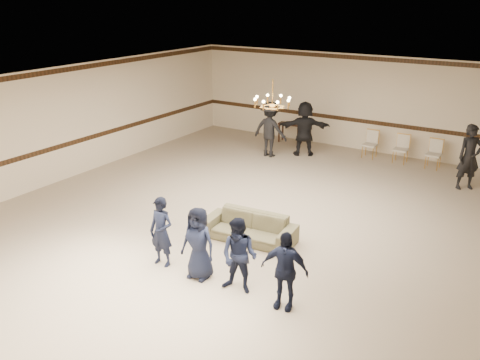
{
  "coord_description": "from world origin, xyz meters",
  "views": [
    {
      "loc": [
        5.64,
        -9.33,
        5.09
      ],
      "look_at": [
        0.05,
        -0.5,
        1.19
      ],
      "focal_mm": 37.76,
      "sensor_mm": 36.0,
      "label": 1
    }
  ],
  "objects_px": {
    "chandelier": "(273,93)",
    "banquet_chair_mid": "(401,149)",
    "boy_c": "(239,256)",
    "settee": "(250,227)",
    "boy_a": "(161,232)",
    "banquet_chair_right": "(434,154)",
    "adult_mid": "(305,128)",
    "adult_right": "(469,157)",
    "console_table": "(290,133)",
    "adult_left": "(270,129)",
    "boy_d": "(284,270)",
    "boy_b": "(198,243)",
    "banquet_chair_left": "(370,145)"
  },
  "relations": [
    {
      "from": "adult_right",
      "to": "banquet_chair_mid",
      "type": "distance_m",
      "value": 2.54
    },
    {
      "from": "boy_c",
      "to": "settee",
      "type": "relative_size",
      "value": 0.7
    },
    {
      "from": "banquet_chair_mid",
      "to": "banquet_chair_right",
      "type": "distance_m",
      "value": 1.0
    },
    {
      "from": "banquet_chair_right",
      "to": "settee",
      "type": "bearing_deg",
      "value": -105.23
    },
    {
      "from": "settee",
      "to": "boy_b",
      "type": "bearing_deg",
      "value": -95.49
    },
    {
      "from": "settee",
      "to": "adult_left",
      "type": "xyz_separation_m",
      "value": [
        -2.58,
        5.52,
        0.61
      ]
    },
    {
      "from": "boy_b",
      "to": "boy_c",
      "type": "relative_size",
      "value": 1.0
    },
    {
      "from": "adult_right",
      "to": "banquet_chair_left",
      "type": "bearing_deg",
      "value": 120.12
    },
    {
      "from": "chandelier",
      "to": "adult_left",
      "type": "height_order",
      "value": "chandelier"
    },
    {
      "from": "banquet_chair_mid",
      "to": "adult_mid",
      "type": "bearing_deg",
      "value": -165.64
    },
    {
      "from": "boy_a",
      "to": "adult_mid",
      "type": "bearing_deg",
      "value": 92.51
    },
    {
      "from": "console_table",
      "to": "boy_b",
      "type": "bearing_deg",
      "value": -79.01
    },
    {
      "from": "banquet_chair_right",
      "to": "console_table",
      "type": "distance_m",
      "value": 5.0
    },
    {
      "from": "boy_d",
      "to": "banquet_chair_mid",
      "type": "distance_m",
      "value": 8.94
    },
    {
      "from": "boy_a",
      "to": "banquet_chair_mid",
      "type": "xyz_separation_m",
      "value": [
        2.17,
        8.92,
        -0.26
      ]
    },
    {
      "from": "boy_c",
      "to": "banquet_chair_mid",
      "type": "relative_size",
      "value": 1.59
    },
    {
      "from": "boy_c",
      "to": "adult_left",
      "type": "distance_m",
      "value": 8.13
    },
    {
      "from": "adult_right",
      "to": "adult_left",
      "type": "bearing_deg",
      "value": 145.0
    },
    {
      "from": "adult_left",
      "to": "console_table",
      "type": "bearing_deg",
      "value": -83.98
    },
    {
      "from": "console_table",
      "to": "adult_left",
      "type": "bearing_deg",
      "value": -90.72
    },
    {
      "from": "banquet_chair_mid",
      "to": "banquet_chair_right",
      "type": "relative_size",
      "value": 1.0
    },
    {
      "from": "boy_b",
      "to": "banquet_chair_right",
      "type": "xyz_separation_m",
      "value": [
        2.27,
        8.92,
        -0.26
      ]
    },
    {
      "from": "boy_c",
      "to": "settee",
      "type": "distance_m",
      "value": 2.08
    },
    {
      "from": "banquet_chair_mid",
      "to": "boy_b",
      "type": "bearing_deg",
      "value": -100.31
    },
    {
      "from": "adult_mid",
      "to": "banquet_chair_right",
      "type": "relative_size",
      "value": 2.03
    },
    {
      "from": "adult_left",
      "to": "adult_mid",
      "type": "xyz_separation_m",
      "value": [
        0.9,
        0.7,
        0.0
      ]
    },
    {
      "from": "adult_right",
      "to": "console_table",
      "type": "relative_size",
      "value": 2.14
    },
    {
      "from": "boy_d",
      "to": "banquet_chair_left",
      "type": "relative_size",
      "value": 1.59
    },
    {
      "from": "adult_right",
      "to": "banquet_chair_mid",
      "type": "xyz_separation_m",
      "value": [
        -2.15,
        1.28,
        -0.46
      ]
    },
    {
      "from": "chandelier",
      "to": "settee",
      "type": "relative_size",
      "value": 0.46
    },
    {
      "from": "chandelier",
      "to": "banquet_chair_mid",
      "type": "bearing_deg",
      "value": 71.24
    },
    {
      "from": "banquet_chair_mid",
      "to": "banquet_chair_right",
      "type": "height_order",
      "value": "same"
    },
    {
      "from": "chandelier",
      "to": "adult_right",
      "type": "bearing_deg",
      "value": 45.26
    },
    {
      "from": "adult_right",
      "to": "console_table",
      "type": "distance_m",
      "value": 6.35
    },
    {
      "from": "settee",
      "to": "banquet_chair_left",
      "type": "xyz_separation_m",
      "value": [
        0.27,
        7.09,
        0.15
      ]
    },
    {
      "from": "chandelier",
      "to": "boy_d",
      "type": "height_order",
      "value": "chandelier"
    },
    {
      "from": "boy_d",
      "to": "adult_left",
      "type": "xyz_separation_m",
      "value": [
        -4.37,
        7.34,
        0.2
      ]
    },
    {
      "from": "boy_a",
      "to": "banquet_chair_left",
      "type": "xyz_separation_m",
      "value": [
        1.17,
        8.92,
        -0.26
      ]
    },
    {
      "from": "chandelier",
      "to": "adult_mid",
      "type": "xyz_separation_m",
      "value": [
        -1.16,
        4.37,
        -1.97
      ]
    },
    {
      "from": "boy_c",
      "to": "banquet_chair_left",
      "type": "relative_size",
      "value": 1.59
    },
    {
      "from": "boy_a",
      "to": "banquet_chair_mid",
      "type": "distance_m",
      "value": 9.18
    },
    {
      "from": "banquet_chair_mid",
      "to": "console_table",
      "type": "relative_size",
      "value": 1.06
    },
    {
      "from": "banquet_chair_mid",
      "to": "adult_left",
      "type": "bearing_deg",
      "value": -159.92
    },
    {
      "from": "chandelier",
      "to": "boy_a",
      "type": "xyz_separation_m",
      "value": [
        -0.39,
        -3.67,
        -2.17
      ]
    },
    {
      "from": "boy_c",
      "to": "console_table",
      "type": "distance_m",
      "value": 9.82
    },
    {
      "from": "console_table",
      "to": "banquet_chair_right",
      "type": "bearing_deg",
      "value": -7.94
    },
    {
      "from": "banquet_chair_mid",
      "to": "chandelier",
      "type": "bearing_deg",
      "value": -110.95
    },
    {
      "from": "boy_c",
      "to": "chandelier",
      "type": "bearing_deg",
      "value": 103.52
    },
    {
      "from": "boy_d",
      "to": "boy_b",
      "type": "bearing_deg",
      "value": 170.28
    },
    {
      "from": "boy_b",
      "to": "banquet_chair_left",
      "type": "height_order",
      "value": "boy_b"
    }
  ]
}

